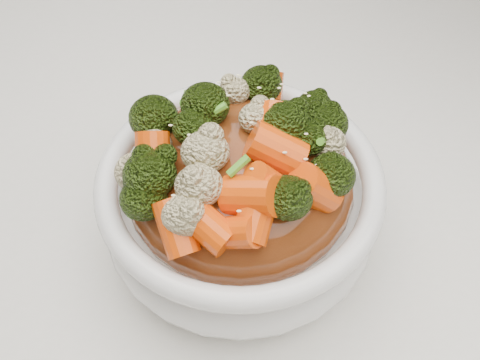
{
  "coord_description": "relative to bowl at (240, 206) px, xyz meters",
  "views": [
    {
      "loc": [
        -0.04,
        -0.22,
        1.14
      ],
      "look_at": [
        -0.04,
        0.04,
        0.82
      ],
      "focal_mm": 42.0,
      "sensor_mm": 36.0,
      "label": 1
    }
  ],
  "objects": [
    {
      "name": "cauliflower",
      "position": [
        -0.0,
        0.0,
        0.09
      ],
      "size": [
        0.18,
        0.18,
        0.03
      ],
      "primitive_type": null,
      "rotation": [
        0.0,
        0.0,
        0.06
      ],
      "color": "beige",
      "rests_on": "sauce_base"
    },
    {
      "name": "bowl",
      "position": [
        0.0,
        0.0,
        0.0
      ],
      "size": [
        0.22,
        0.22,
        0.08
      ],
      "primitive_type": null,
      "rotation": [
        0.0,
        0.0,
        0.06
      ],
      "color": "white",
      "rests_on": "tablecloth"
    },
    {
      "name": "broccoli",
      "position": [
        -0.0,
        0.0,
        0.09
      ],
      "size": [
        0.18,
        0.18,
        0.04
      ],
      "primitive_type": null,
      "rotation": [
        0.0,
        0.0,
        0.06
      ],
      "color": "black",
      "rests_on": "sauce_base"
    },
    {
      "name": "carrots",
      "position": [
        -0.0,
        0.0,
        0.09
      ],
      "size": [
        0.18,
        0.18,
        0.05
      ],
      "primitive_type": null,
      "rotation": [
        0.0,
        0.0,
        0.06
      ],
      "color": "#E74A07",
      "rests_on": "sauce_base"
    },
    {
      "name": "tablecloth",
      "position": [
        0.04,
        -0.04,
        -0.06
      ],
      "size": [
        1.2,
        0.8,
        0.04
      ],
      "primitive_type": "cube",
      "color": "white",
      "rests_on": "dining_table"
    },
    {
      "name": "sauce_base",
      "position": [
        -0.0,
        0.0,
        0.03
      ],
      "size": [
        0.18,
        0.18,
        0.09
      ],
      "primitive_type": "ellipsoid",
      "rotation": [
        0.0,
        0.0,
        0.06
      ],
      "color": "#652D11",
      "rests_on": "bowl"
    },
    {
      "name": "sesame_seeds",
      "position": [
        0.0,
        0.0,
        0.09
      ],
      "size": [
        0.16,
        0.16,
        0.01
      ],
      "primitive_type": null,
      "rotation": [
        0.0,
        0.0,
        0.06
      ],
      "color": "beige",
      "rests_on": "sauce_base"
    },
    {
      "name": "scallions",
      "position": [
        0.0,
        0.0,
        0.09
      ],
      "size": [
        0.13,
        0.13,
        0.02
      ],
      "primitive_type": null,
      "rotation": [
        0.0,
        0.0,
        0.06
      ],
      "color": "#4B9422",
      "rests_on": "sauce_base"
    }
  ]
}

